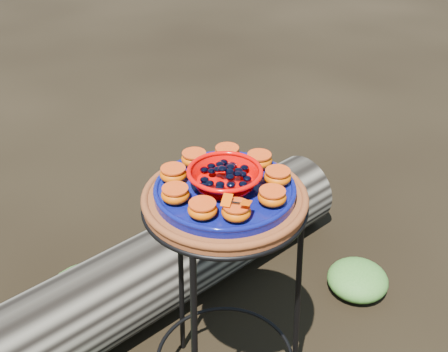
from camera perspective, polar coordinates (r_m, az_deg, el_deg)
plant_stand at (r=1.59m, az=0.07°, el=-13.39°), size 0.44×0.44×0.70m
terracotta_saucer at (r=1.35m, az=0.08°, el=-2.48°), size 0.39×0.39×0.03m
cobalt_plate at (r=1.33m, az=0.08°, el=-1.52°), size 0.34×0.34×0.02m
red_bowl at (r=1.31m, az=0.09°, el=-0.27°), size 0.17×0.17×0.05m
glass_gems at (r=1.30m, az=0.09°, el=1.02°), size 0.13×0.13×0.02m
orange_half_0 at (r=1.22m, az=1.25°, el=-3.63°), size 0.07×0.07×0.04m
orange_half_1 at (r=1.26m, az=4.91°, el=-2.14°), size 0.07×0.07×0.04m
orange_half_2 at (r=1.34m, az=5.46°, el=-0.09°), size 0.07×0.07×0.04m
orange_half_3 at (r=1.40m, az=3.59°, el=1.59°), size 0.07×0.07×0.04m
orange_half_4 at (r=1.42m, az=0.32°, el=2.28°), size 0.07×0.07×0.04m
orange_half_5 at (r=1.40m, az=-3.04°, el=1.76°), size 0.07×0.07×0.04m
orange_half_6 at (r=1.35m, az=-5.16°, el=0.18°), size 0.07×0.07×0.04m
orange_half_7 at (r=1.27m, az=-4.97°, el=-1.88°), size 0.07×0.07×0.04m
orange_half_8 at (r=1.22m, az=-2.20°, el=-3.43°), size 0.07×0.07×0.04m
butterfly at (r=1.20m, az=1.27°, el=-2.68°), size 0.09×0.09×0.01m
driftwood_log at (r=2.02m, az=-6.66°, el=-9.48°), size 1.59×0.49×0.29m
foliage_right at (r=2.16m, az=13.43°, el=-10.12°), size 0.22×0.22×0.11m
foliage_back at (r=2.04m, az=-13.32°, el=-11.95°), size 0.35×0.35×0.18m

